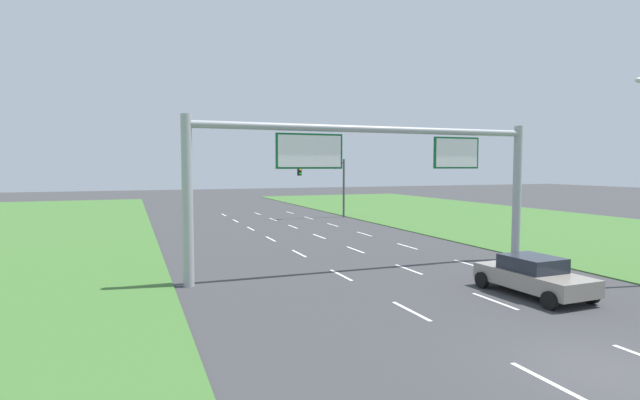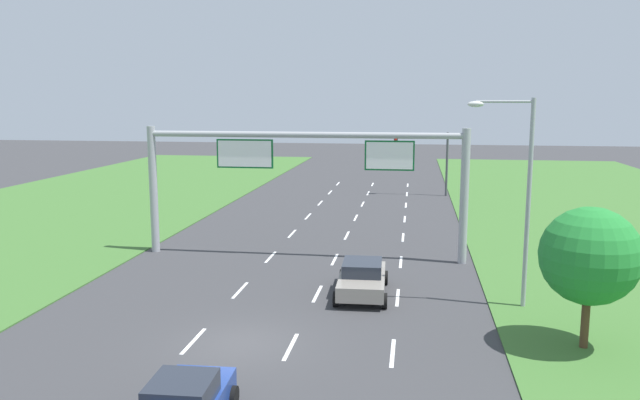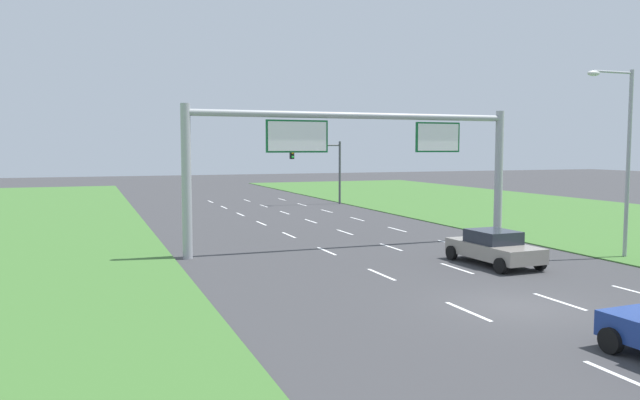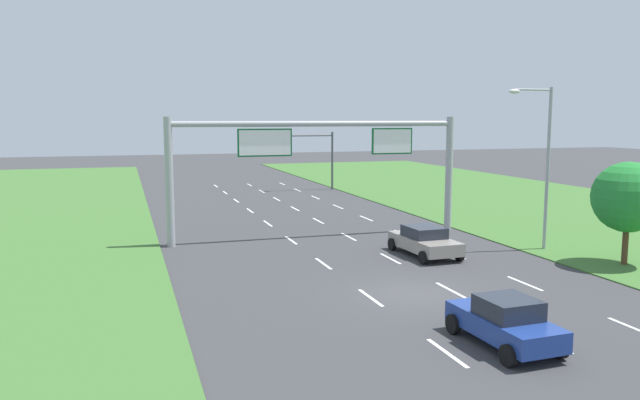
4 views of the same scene
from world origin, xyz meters
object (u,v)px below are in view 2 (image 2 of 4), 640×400
(street_lamp, at_px, (519,185))
(roadside_tree_near, at_px, (590,256))
(car_lead_silver, at_px, (362,278))
(sign_gantry, at_px, (304,167))
(traffic_light_mast, at_px, (425,152))

(street_lamp, height_order, roadside_tree_near, street_lamp)
(car_lead_silver, bearing_deg, sign_gantry, 118.74)
(sign_gantry, relative_size, traffic_light_mast, 3.08)
(traffic_light_mast, xyz_separation_m, roadside_tree_near, (4.95, -34.21, -0.61))
(car_lead_silver, distance_m, street_lamp, 7.66)
(street_lamp, relative_size, roadside_tree_near, 1.73)
(sign_gantry, bearing_deg, roadside_tree_near, -43.26)
(traffic_light_mast, bearing_deg, street_lamp, -83.83)
(car_lead_silver, xyz_separation_m, traffic_light_mast, (3.04, 29.36, 3.11))
(sign_gantry, xyz_separation_m, street_lamp, (9.92, -6.78, 0.20))
(sign_gantry, bearing_deg, traffic_light_mast, 74.01)
(car_lead_silver, height_order, traffic_light_mast, traffic_light_mast)
(street_lamp, bearing_deg, roadside_tree_near, -67.69)
(car_lead_silver, distance_m, traffic_light_mast, 29.68)
(car_lead_silver, distance_m, sign_gantry, 8.20)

